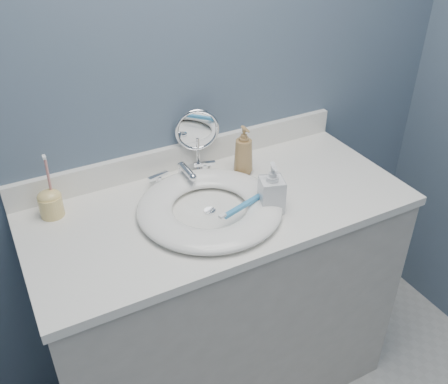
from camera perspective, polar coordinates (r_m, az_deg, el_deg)
back_wall at (r=1.66m, az=-5.04°, el=12.71°), size 2.20×0.02×2.40m
vanity_cabinet at (r=1.89m, az=-0.43°, el=-12.71°), size 1.20×0.55×0.85m
countertop at (r=1.60m, az=-0.50°, el=-1.72°), size 1.22×0.57×0.03m
backsplash at (r=1.77m, az=-4.45°, el=4.23°), size 1.22×0.02×0.09m
basin at (r=1.54m, az=-1.64°, el=-1.75°), size 0.45×0.45×0.04m
drain at (r=1.55m, az=-1.63°, el=-2.21°), size 0.04×0.04×0.01m
faucet at (r=1.68m, az=-4.64°, el=1.91°), size 0.25×0.13×0.07m
makeup_mirror at (r=1.71m, az=-3.07°, el=6.31°), size 0.15×0.09×0.23m
soap_bottle_amber at (r=1.71m, az=2.26°, el=4.77°), size 0.07×0.07×0.17m
soap_bottle_clear at (r=1.52m, az=5.50°, el=0.54°), size 0.09×0.09×0.16m
toothbrush_holder at (r=1.60m, az=-19.23°, el=-1.11°), size 0.07×0.07×0.21m
toothbrush_lying at (r=1.49m, az=1.94°, el=-1.74°), size 0.17×0.06×0.02m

